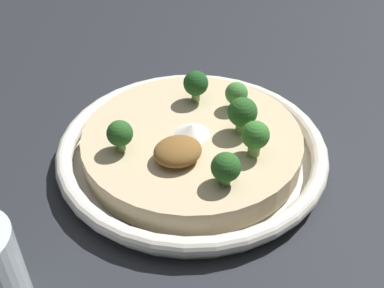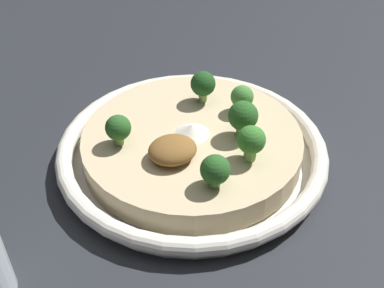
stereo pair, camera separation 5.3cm
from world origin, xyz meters
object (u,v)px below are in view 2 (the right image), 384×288
Objects in this scene: broccoli_back_left at (118,128)px; broccoli_front at (251,141)px; broccoli_back at (203,84)px; risotto_bowl at (192,148)px; broccoli_front_left at (215,170)px; broccoli_right at (243,117)px; broccoli_back_right at (242,98)px.

broccoli_front is at bearing -33.92° from broccoli_back_left.
broccoli_back_left is (-0.11, -0.04, -0.00)m from broccoli_back.
broccoli_front is (0.04, -0.06, 0.04)m from risotto_bowl.
broccoli_back_left is 1.00× the size of broccoli_front_left.
broccoli_back_left is 0.13m from broccoli_right.
broccoli_back_right is at bearing 62.69° from broccoli_right.
broccoli_front is 0.93× the size of broccoli_right.
broccoli_front_left is at bearing -98.50° from risotto_bowl.
broccoli_right is at bearing -17.24° from broccoli_back_left.
broccoli_front is (-0.03, -0.08, 0.00)m from broccoli_back_right.
broccoli_back_left is 0.88× the size of broccoli_front.
broccoli_back is 0.12m from broccoli_front.
broccoli_front_left is (-0.01, -0.08, 0.04)m from risotto_bowl.
broccoli_front_left is 0.08m from broccoli_right.
broccoli_back_left is at bearing -179.26° from broccoli_back_right.
broccoli_back reaches higher than risotto_bowl.
risotto_bowl is at bearing 120.91° from broccoli_front.
broccoli_back_right is (0.03, -0.04, -0.00)m from broccoli_back.
broccoli_back is at bearing 130.36° from broccoli_back_right.
broccoli_right is at bearing -26.56° from risotto_bowl.
broccoli_back is 0.98× the size of broccoli_front.
broccoli_back_right is (0.07, 0.02, 0.04)m from risotto_bowl.
broccoli_front_left reaches higher than risotto_bowl.
broccoli_back_right is 0.84× the size of broccoli_front.
broccoli_back_left is 0.12m from broccoli_front_left.
broccoli_back_right is 0.96× the size of broccoli_front_left.
risotto_bowl is at bearing 81.50° from broccoli_front_left.
broccoli_back_left is 1.05× the size of broccoli_back_right.
risotto_bowl is 8.99× the size of broccoli_back_right.
broccoli_front is 1.13× the size of broccoli_front_left.
broccoli_back is 1.11× the size of broccoli_front_left.
risotto_bowl is 0.09m from broccoli_back_left.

